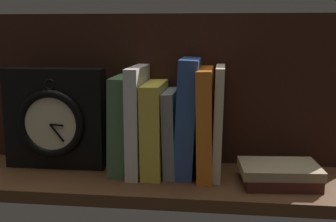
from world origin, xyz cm
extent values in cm
cube|color=#4C2D19|center=(0.00, 0.00, -1.25)|extent=(85.35, 24.52, 2.50)
cube|color=black|center=(0.00, 11.66, 17.12)|extent=(85.35, 1.20, 34.23)
cube|color=#476B44|center=(-8.75, 2.98, 10.41)|extent=(4.25, 12.60, 20.90)
cube|color=silver|center=(-5.26, 2.98, 11.50)|extent=(2.76, 15.95, 23.00)
cube|color=gold|center=(-1.57, 2.98, 9.77)|extent=(4.32, 15.47, 19.59)
cube|color=gray|center=(2.00, 2.98, 8.96)|extent=(2.99, 13.20, 17.99)
cube|color=#2D4C8E|center=(5.49, 2.98, 12.36)|extent=(5.00, 13.07, 24.87)
cube|color=orange|center=(9.30, 2.98, 11.37)|extent=(3.58, 16.16, 22.80)
cube|color=beige|center=(12.03, 2.98, 11.61)|extent=(2.17, 14.03, 23.25)
cube|color=black|center=(-24.26, 3.92, 11.16)|extent=(22.32, 4.74, 22.32)
torus|color=black|center=(-24.26, 1.15, 10.47)|extent=(15.19, 1.87, 15.19)
cylinder|color=beige|center=(-24.26, 1.15, 10.47)|extent=(12.26, 0.60, 12.26)
cube|color=black|center=(-22.76, 0.65, 10.36)|extent=(3.01, 0.30, 0.53)
cube|color=black|center=(-22.77, 0.65, 8.59)|extent=(3.21, 0.30, 3.94)
torus|color=black|center=(-24.26, 1.55, 19.06)|extent=(2.44, 0.44, 2.44)
cube|color=#471E19|center=(24.63, -2.16, 1.09)|extent=(15.28, 11.60, 2.18)
cube|color=#9E8966|center=(24.43, -1.57, 3.11)|extent=(16.50, 12.67, 1.85)
camera|label=1|loc=(12.75, -87.97, 30.54)|focal=46.76mm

